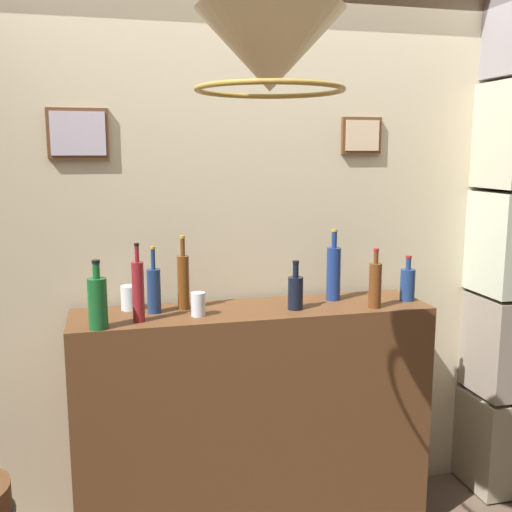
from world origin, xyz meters
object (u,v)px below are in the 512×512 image
object	(u,v)px
liquor_bottle_gin	(295,291)
glass_tumbler_highball	(198,304)
liquor_bottle_port	(375,284)
liquor_bottle_rum	(334,272)
liquor_bottle_bourbon	(408,284)
liquor_bottle_amaro	(138,290)
pendant_lamp	(270,54)
glass_tumbler_rocks	(130,298)
liquor_bottle_sherry	(98,302)
liquor_bottle_mezcal	(154,289)
liquor_bottle_rye	(183,281)

from	to	relation	value
liquor_bottle_gin	glass_tumbler_highball	distance (m)	0.44
liquor_bottle_port	liquor_bottle_rum	bearing A→B (deg)	125.52
liquor_bottle_bourbon	liquor_bottle_amaro	bearing A→B (deg)	-177.39
liquor_bottle_rum	liquor_bottle_port	distance (m)	0.23
liquor_bottle_gin	liquor_bottle_rum	size ratio (longest dim) A/B	0.65
liquor_bottle_amaro	liquor_bottle_bourbon	world-z (taller)	liquor_bottle_amaro
liquor_bottle_amaro	pendant_lamp	distance (m)	1.17
liquor_bottle_bourbon	glass_tumbler_rocks	size ratio (longest dim) A/B	1.97
liquor_bottle_sherry	liquor_bottle_amaro	distance (m)	0.18
glass_tumbler_rocks	pendant_lamp	size ratio (longest dim) A/B	0.22
liquor_bottle_gin	liquor_bottle_port	xyz separation A→B (m)	(0.36, -0.06, 0.03)
liquor_bottle_port	glass_tumbler_highball	xyz separation A→B (m)	(-0.80, 0.06, -0.06)
liquor_bottle_mezcal	liquor_bottle_amaro	bearing A→B (deg)	-120.59
liquor_bottle_rum	liquor_bottle_rye	size ratio (longest dim) A/B	1.02
liquor_bottle_gin	liquor_bottle_port	distance (m)	0.36
liquor_bottle_port	liquor_bottle_gin	bearing A→B (deg)	170.48
pendant_lamp	liquor_bottle_gin	bearing A→B (deg)	66.33
liquor_bottle_mezcal	liquor_bottle_port	xyz separation A→B (m)	(0.98, -0.15, 0.00)
liquor_bottle_port	liquor_bottle_rye	distance (m)	0.87
glass_tumbler_rocks	pendant_lamp	xyz separation A→B (m)	(0.40, -0.92, 0.93)
liquor_bottle_bourbon	glass_tumbler_highball	size ratio (longest dim) A/B	2.09
liquor_bottle_amaro	liquor_bottle_sherry	bearing A→B (deg)	-158.74
liquor_bottle_mezcal	liquor_bottle_sherry	distance (m)	0.30
liquor_bottle_gin	liquor_bottle_amaro	bearing A→B (deg)	-177.38
liquor_bottle_rum	liquor_bottle_mezcal	bearing A→B (deg)	-178.04
liquor_bottle_rye	pendant_lamp	bearing A→B (deg)	-79.54
liquor_bottle_rye	glass_tumbler_rocks	world-z (taller)	liquor_bottle_rye
liquor_bottle_gin	liquor_bottle_bourbon	xyz separation A→B (m)	(0.57, 0.03, -0.00)
liquor_bottle_mezcal	glass_tumbler_rocks	world-z (taller)	liquor_bottle_mezcal
liquor_bottle_rum	glass_tumbler_highball	size ratio (longest dim) A/B	3.31
liquor_bottle_bourbon	glass_tumbler_rocks	bearing A→B (deg)	173.50
liquor_bottle_amaro	liquor_bottle_rye	world-z (taller)	liquor_bottle_rye
glass_tumbler_highball	liquor_bottle_sherry	bearing A→B (deg)	-167.79
liquor_bottle_gin	glass_tumbler_rocks	world-z (taller)	liquor_bottle_gin
liquor_bottle_port	glass_tumbler_rocks	size ratio (longest dim) A/B	2.49
liquor_bottle_rum	liquor_bottle_bourbon	world-z (taller)	liquor_bottle_rum
liquor_bottle_sherry	liquor_bottle_amaro	world-z (taller)	liquor_bottle_amaro
liquor_bottle_gin	liquor_bottle_amaro	world-z (taller)	liquor_bottle_amaro
liquor_bottle_rye	pendant_lamp	xyz separation A→B (m)	(0.16, -0.87, 0.85)
liquor_bottle_gin	liquor_bottle_rum	distance (m)	0.26
liquor_bottle_port	glass_tumbler_highball	world-z (taller)	liquor_bottle_port
liquor_bottle_mezcal	liquor_bottle_gin	bearing A→B (deg)	-8.53
liquor_bottle_amaro	glass_tumbler_rocks	size ratio (longest dim) A/B	3.03
liquor_bottle_rum	liquor_bottle_port	size ratio (longest dim) A/B	1.25
liquor_bottle_sherry	liquor_bottle_mezcal	bearing A→B (deg)	38.51
liquor_bottle_sherry	liquor_bottle_gin	bearing A→B (deg)	6.33
liquor_bottle_bourbon	glass_tumbler_rocks	distance (m)	1.30
glass_tumbler_rocks	liquor_bottle_rum	bearing A→B (deg)	-3.05
liquor_bottle_sherry	liquor_bottle_bourbon	distance (m)	1.43
liquor_bottle_rum	liquor_bottle_amaro	xyz separation A→B (m)	(-0.92, -0.15, -0.00)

